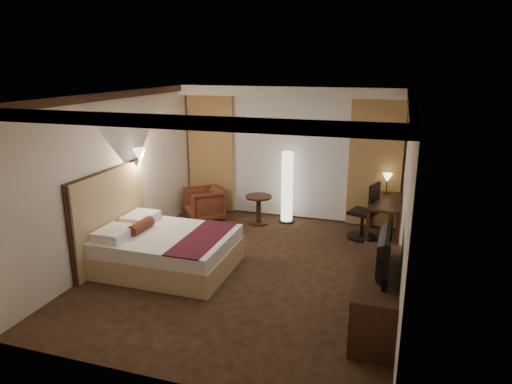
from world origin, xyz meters
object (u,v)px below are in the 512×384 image
(floor_lamp, at_px, (287,187))
(dresser, at_px, (377,296))
(side_table, at_px, (259,210))
(office_chair, at_px, (363,210))
(bed, at_px, (169,251))
(armchair, at_px, (204,202))
(desk, at_px, (383,220))
(television, at_px, (378,245))

(floor_lamp, height_order, dresser, floor_lamp)
(side_table, height_order, office_chair, office_chair)
(bed, xyz_separation_m, armchair, (-0.42, 2.31, 0.07))
(floor_lamp, xyz_separation_m, office_chair, (1.53, -0.45, -0.19))
(side_table, height_order, desk, desk)
(side_table, height_order, dresser, dresser)
(armchair, relative_size, television, 0.65)
(side_table, distance_m, desk, 2.43)
(side_table, distance_m, office_chair, 2.07)
(armchair, bearing_deg, office_chair, 48.80)
(floor_lamp, bearing_deg, television, -59.45)
(floor_lamp, distance_m, television, 3.80)
(bed, xyz_separation_m, floor_lamp, (1.24, 2.67, 0.44))
(bed, height_order, dresser, dresser)
(dresser, xyz_separation_m, television, (-0.03, 0.00, 0.67))
(desk, bearing_deg, bed, -144.20)
(armchair, distance_m, desk, 3.57)
(television, bearing_deg, office_chair, 8.35)
(office_chair, relative_size, dresser, 0.60)
(armchair, distance_m, side_table, 1.15)
(dresser, bearing_deg, office_chair, 98.56)
(desk, relative_size, television, 1.13)
(armchair, distance_m, floor_lamp, 1.74)
(side_table, bearing_deg, office_chair, -5.20)
(bed, distance_m, armchair, 2.35)
(bed, relative_size, armchair, 2.72)
(side_table, bearing_deg, desk, -3.22)
(office_chair, bearing_deg, side_table, -166.06)
(bed, xyz_separation_m, desk, (3.15, 2.27, 0.09))
(office_chair, bearing_deg, dresser, -62.30)
(armchair, height_order, floor_lamp, floor_lamp)
(dresser, bearing_deg, bed, 169.45)
(floor_lamp, bearing_deg, desk, -11.80)
(armchair, relative_size, office_chair, 0.68)
(desk, bearing_deg, office_chair, -172.39)
(office_chair, xyz_separation_m, dresser, (0.42, -2.82, -0.19))
(armchair, xyz_separation_m, side_table, (1.14, 0.10, -0.07))
(side_table, relative_size, television, 0.51)
(side_table, distance_m, dresser, 3.89)
(bed, relative_size, side_table, 3.41)
(office_chair, distance_m, television, 2.89)
(office_chair, height_order, television, television)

